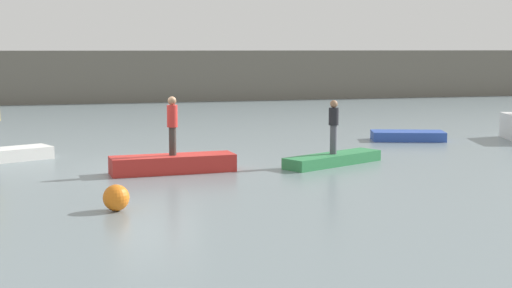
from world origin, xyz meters
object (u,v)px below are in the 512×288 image
at_px(rowboat_blue, 408,136).
at_px(person_dark_shirt, 334,124).
at_px(person_red_shirt, 172,122).
at_px(rowboat_red, 173,164).
at_px(rowboat_green, 333,159).
at_px(mooring_buoy, 116,198).

height_order(rowboat_blue, person_dark_shirt, person_dark_shirt).
bearing_deg(person_red_shirt, person_dark_shirt, 1.51).
bearing_deg(rowboat_red, rowboat_green, -2.04).
bearing_deg(person_dark_shirt, rowboat_blue, 44.37).
relative_size(rowboat_red, mooring_buoy, 6.09).
xyz_separation_m(rowboat_red, person_red_shirt, (0.00, 0.00, 1.27)).
bearing_deg(rowboat_blue, person_dark_shirt, -117.70).
xyz_separation_m(rowboat_green, rowboat_blue, (5.27, 5.16, 0.01)).
xyz_separation_m(person_red_shirt, mooring_buoy, (-2.09, -4.93, -1.23)).
relative_size(rowboat_green, rowboat_blue, 1.29).
height_order(rowboat_green, person_dark_shirt, person_dark_shirt).
bearing_deg(mooring_buoy, rowboat_red, 67.07).
bearing_deg(rowboat_blue, person_red_shirt, -135.36).
bearing_deg(person_dark_shirt, mooring_buoy, -145.35).
distance_m(rowboat_red, person_dark_shirt, 5.36).
height_order(rowboat_green, rowboat_blue, rowboat_blue).
height_order(rowboat_red, rowboat_blue, rowboat_red).
bearing_deg(person_red_shirt, rowboat_blue, 26.71).
bearing_deg(person_red_shirt, mooring_buoy, -112.93).
bearing_deg(mooring_buoy, rowboat_green, 34.65).
distance_m(person_dark_shirt, person_red_shirt, 5.26).
relative_size(person_dark_shirt, mooring_buoy, 2.82).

